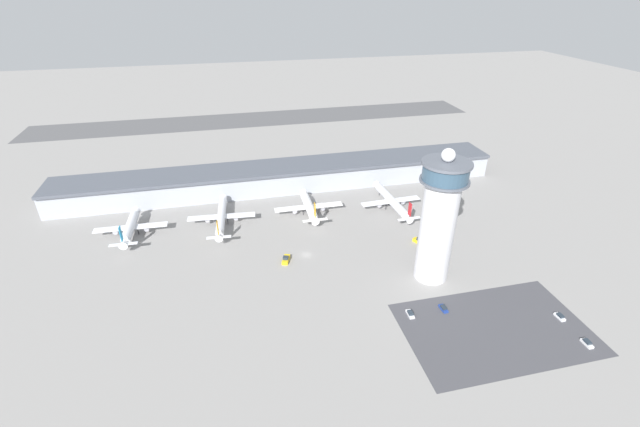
{
  "coord_description": "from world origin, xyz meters",
  "views": [
    {
      "loc": [
        -29.07,
        -152.9,
        106.95
      ],
      "look_at": [
        9.49,
        14.29,
        11.94
      ],
      "focal_mm": 24.0,
      "sensor_mm": 36.0,
      "label": 1
    }
  ],
  "objects_px": {
    "service_truck_catering": "(286,259)",
    "service_truck_fuel": "(421,242)",
    "airplane_gate_charlie": "(309,206)",
    "airplane_gate_delta": "(392,201)",
    "airplane_gate_bravo": "(221,216)",
    "car_navy_sedan": "(443,308)",
    "car_blue_compact": "(560,317)",
    "car_maroon_suv": "(410,314)",
    "airplane_gate_alpha": "(130,227)",
    "car_green_van": "(587,343)",
    "control_tower": "(439,218)"
  },
  "relations": [
    {
      "from": "service_truck_catering",
      "to": "service_truck_fuel",
      "type": "bearing_deg",
      "value": -0.57
    },
    {
      "from": "airplane_gate_charlie",
      "to": "service_truck_catering",
      "type": "xyz_separation_m",
      "value": [
        -18.14,
        -38.94,
        -3.38
      ]
    },
    {
      "from": "airplane_gate_delta",
      "to": "service_truck_catering",
      "type": "xyz_separation_m",
      "value": [
        -61.34,
        -34.56,
        -3.79
      ]
    },
    {
      "from": "airplane_gate_bravo",
      "to": "car_navy_sedan",
      "type": "distance_m",
      "value": 112.19
    },
    {
      "from": "car_blue_compact",
      "to": "car_maroon_suv",
      "type": "xyz_separation_m",
      "value": [
        -51.62,
        13.44,
        -0.05
      ]
    },
    {
      "from": "service_truck_catering",
      "to": "car_blue_compact",
      "type": "relative_size",
      "value": 1.6
    },
    {
      "from": "airplane_gate_alpha",
      "to": "car_maroon_suv",
      "type": "distance_m",
      "value": 133.53
    },
    {
      "from": "airplane_gate_alpha",
      "to": "car_green_van",
      "type": "height_order",
      "value": "airplane_gate_alpha"
    },
    {
      "from": "airplane_gate_charlie",
      "to": "service_truck_catering",
      "type": "height_order",
      "value": "airplane_gate_charlie"
    },
    {
      "from": "airplane_gate_delta",
      "to": "car_green_van",
      "type": "xyz_separation_m",
      "value": [
        28.64,
        -104.18,
        -4.11
      ]
    },
    {
      "from": "control_tower",
      "to": "car_blue_compact",
      "type": "height_order",
      "value": "control_tower"
    },
    {
      "from": "control_tower",
      "to": "airplane_gate_bravo",
      "type": "relative_size",
      "value": 1.31
    },
    {
      "from": "control_tower",
      "to": "service_truck_catering",
      "type": "relative_size",
      "value": 8.06
    },
    {
      "from": "airplane_gate_charlie",
      "to": "airplane_gate_delta",
      "type": "distance_m",
      "value": 43.42
    },
    {
      "from": "service_truck_fuel",
      "to": "car_maroon_suv",
      "type": "xyz_separation_m",
      "value": [
        -23.7,
        -42.63,
        -0.47
      ]
    },
    {
      "from": "airplane_gate_delta",
      "to": "airplane_gate_alpha",
      "type": "bearing_deg",
      "value": 178.66
    },
    {
      "from": "control_tower",
      "to": "car_blue_compact",
      "type": "distance_m",
      "value": 54.71
    },
    {
      "from": "airplane_gate_delta",
      "to": "car_navy_sedan",
      "type": "distance_m",
      "value": 78.56
    },
    {
      "from": "airplane_gate_bravo",
      "to": "car_blue_compact",
      "type": "xyz_separation_m",
      "value": [
        115.86,
        -94.59,
        -3.94
      ]
    },
    {
      "from": "airplane_gate_alpha",
      "to": "service_truck_fuel",
      "type": "xyz_separation_m",
      "value": [
        129.93,
        -38.19,
        -3.29
      ]
    },
    {
      "from": "airplane_gate_bravo",
      "to": "airplane_gate_alpha",
      "type": "bearing_deg",
      "value": -179.54
    },
    {
      "from": "airplane_gate_charlie",
      "to": "car_navy_sedan",
      "type": "height_order",
      "value": "airplane_gate_charlie"
    },
    {
      "from": "airplane_gate_bravo",
      "to": "car_blue_compact",
      "type": "bearing_deg",
      "value": -39.23
    },
    {
      "from": "airplane_gate_alpha",
      "to": "airplane_gate_delta",
      "type": "relative_size",
      "value": 0.78
    },
    {
      "from": "car_green_van",
      "to": "control_tower",
      "type": "bearing_deg",
      "value": 126.34
    },
    {
      "from": "airplane_gate_delta",
      "to": "car_navy_sedan",
      "type": "xyz_separation_m",
      "value": [
        -9.83,
        -77.84,
        -4.14
      ]
    },
    {
      "from": "car_maroon_suv",
      "to": "car_navy_sedan",
      "type": "xyz_separation_m",
      "value": [
        13.08,
        -0.03,
        0.02
      ]
    },
    {
      "from": "control_tower",
      "to": "service_truck_catering",
      "type": "xyz_separation_m",
      "value": [
        -55.82,
        23.18,
        -26.13
      ]
    },
    {
      "from": "airplane_gate_alpha",
      "to": "airplane_gate_bravo",
      "type": "height_order",
      "value": "airplane_gate_alpha"
    },
    {
      "from": "car_navy_sedan",
      "to": "airplane_gate_alpha",
      "type": "bearing_deg",
      "value": 145.88
    },
    {
      "from": "airplane_gate_bravo",
      "to": "car_green_van",
      "type": "height_order",
      "value": "airplane_gate_bravo"
    },
    {
      "from": "airplane_gate_charlie",
      "to": "car_green_van",
      "type": "relative_size",
      "value": 8.07
    },
    {
      "from": "car_blue_compact",
      "to": "car_maroon_suv",
      "type": "height_order",
      "value": "car_blue_compact"
    },
    {
      "from": "service_truck_catering",
      "to": "car_navy_sedan",
      "type": "distance_m",
      "value": 67.28
    },
    {
      "from": "control_tower",
      "to": "service_truck_fuel",
      "type": "height_order",
      "value": "control_tower"
    },
    {
      "from": "service_truck_catering",
      "to": "car_green_van",
      "type": "relative_size",
      "value": 1.56
    },
    {
      "from": "service_truck_fuel",
      "to": "car_green_van",
      "type": "relative_size",
      "value": 1.97
    },
    {
      "from": "airplane_gate_alpha",
      "to": "car_blue_compact",
      "type": "relative_size",
      "value": 7.83
    },
    {
      "from": "control_tower",
      "to": "airplane_gate_alpha",
      "type": "bearing_deg",
      "value": 153.82
    },
    {
      "from": "airplane_gate_alpha",
      "to": "airplane_gate_charlie",
      "type": "distance_m",
      "value": 85.95
    },
    {
      "from": "airplane_gate_bravo",
      "to": "car_navy_sedan",
      "type": "height_order",
      "value": "airplane_gate_bravo"
    },
    {
      "from": "car_blue_compact",
      "to": "airplane_gate_delta",
      "type": "bearing_deg",
      "value": 107.47
    },
    {
      "from": "airplane_gate_delta",
      "to": "car_blue_compact",
      "type": "relative_size",
      "value": 10.02
    },
    {
      "from": "service_truck_catering",
      "to": "car_green_van",
      "type": "xyz_separation_m",
      "value": [
        89.98,
        -69.61,
        -0.32
      ]
    },
    {
      "from": "airplane_gate_bravo",
      "to": "car_green_van",
      "type": "xyz_separation_m",
      "value": [
        115.79,
        -107.53,
        -3.95
      ]
    },
    {
      "from": "airplane_gate_charlie",
      "to": "service_truck_catering",
      "type": "distance_m",
      "value": 43.09
    },
    {
      "from": "car_navy_sedan",
      "to": "control_tower",
      "type": "bearing_deg",
      "value": 77.9
    },
    {
      "from": "car_maroon_suv",
      "to": "service_truck_catering",
      "type": "bearing_deg",
      "value": 131.64
    },
    {
      "from": "car_blue_compact",
      "to": "car_green_van",
      "type": "relative_size",
      "value": 0.98
    },
    {
      "from": "airplane_gate_charlie",
      "to": "airplane_gate_delta",
      "type": "relative_size",
      "value": 0.82
    }
  ]
}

